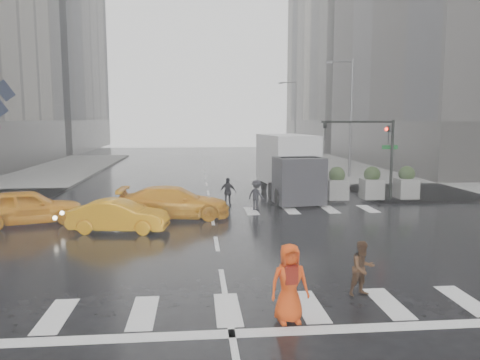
{
  "coord_description": "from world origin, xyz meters",
  "views": [
    {
      "loc": [
        -0.71,
        -16.72,
        4.54
      ],
      "look_at": [
        1.05,
        2.0,
        2.09
      ],
      "focal_mm": 35.0,
      "sensor_mm": 36.0,
      "label": 1
    }
  ],
  "objects": [
    {
      "name": "ground",
      "position": [
        0.0,
        0.0,
        0.0
      ],
      "size": [
        120.0,
        120.0,
        0.0
      ],
      "primitive_type": "plane",
      "color": "black",
      "rests_on": "ground"
    },
    {
      "name": "sidewalk_ne",
      "position": [
        19.5,
        17.5,
        0.07
      ],
      "size": [
        35.0,
        35.0,
        0.15
      ],
      "primitive_type": "cube",
      "color": "gray",
      "rests_on": "ground"
    },
    {
      "name": "building_ne_far",
      "position": [
        29.0,
        56.0,
        16.27
      ],
      "size": [
        26.05,
        26.05,
        36.0
      ],
      "color": "#9E988A",
      "rests_on": "ground"
    },
    {
      "name": "road_markings",
      "position": [
        0.0,
        0.0,
        0.01
      ],
      "size": [
        18.0,
        48.0,
        0.01
      ],
      "primitive_type": null,
      "color": "silver",
      "rests_on": "ground"
    },
    {
      "name": "traffic_signal_pole",
      "position": [
        9.01,
        8.01,
        3.22
      ],
      "size": [
        4.45,
        0.42,
        4.5
      ],
      "color": "black",
      "rests_on": "ground"
    },
    {
      "name": "street_lamp_near",
      "position": [
        10.87,
        18.0,
        4.95
      ],
      "size": [
        2.15,
        0.22,
        9.0
      ],
      "color": "#59595B",
      "rests_on": "ground"
    },
    {
      "name": "street_lamp_far",
      "position": [
        10.87,
        38.0,
        4.95
      ],
      "size": [
        2.15,
        0.22,
        9.0
      ],
      "color": "#59595B",
      "rests_on": "ground"
    },
    {
      "name": "planter_west",
      "position": [
        7.0,
        8.2,
        0.98
      ],
      "size": [
        1.1,
        1.1,
        1.8
      ],
      "color": "gray",
      "rests_on": "ground"
    },
    {
      "name": "planter_mid",
      "position": [
        9.0,
        8.2,
        0.98
      ],
      "size": [
        1.1,
        1.1,
        1.8
      ],
      "color": "gray",
      "rests_on": "ground"
    },
    {
      "name": "planter_east",
      "position": [
        11.0,
        8.2,
        0.98
      ],
      "size": [
        1.1,
        1.1,
        1.8
      ],
      "color": "gray",
      "rests_on": "ground"
    },
    {
      "name": "pedestrian_brown",
      "position": [
        3.54,
        -5.41,
        0.72
      ],
      "size": [
        0.83,
        0.73,
        1.44
      ],
      "primitive_type": "imported",
      "rotation": [
        0.0,
        0.0,
        0.3
      ],
      "color": "#452B18",
      "rests_on": "ground"
    },
    {
      "name": "pedestrian_orange",
      "position": [
        1.33,
        -6.8,
        0.91
      ],
      "size": [
        0.94,
        0.67,
        1.8
      ],
      "rotation": [
        0.0,
        0.0,
        0.11
      ],
      "color": "#E1430F",
      "rests_on": "ground"
    },
    {
      "name": "pedestrian_far_a",
      "position": [
        0.93,
        7.39,
        0.76
      ],
      "size": [
        1.02,
        0.81,
        1.52
      ],
      "primitive_type": "imported",
      "rotation": [
        0.0,
        0.0,
        2.8
      ],
      "color": "black",
      "rests_on": "ground"
    },
    {
      "name": "pedestrian_far_b",
      "position": [
        2.27,
        6.19,
        0.77
      ],
      "size": [
        1.08,
        1.09,
        1.53
      ],
      "primitive_type": "imported",
      "rotation": [
        0.0,
        0.0,
        2.35
      ],
      "color": "black",
      "rests_on": "ground"
    },
    {
      "name": "taxi_front",
      "position": [
        -8.01,
        3.98,
        0.77
      ],
      "size": [
        4.84,
        3.11,
        1.53
      ],
      "primitive_type": "imported",
      "rotation": [
        0.0,
        0.0,
        1.89
      ],
      "color": "#F89D0D",
      "rests_on": "ground"
    },
    {
      "name": "taxi_mid",
      "position": [
        -3.86,
        2.25,
        0.65
      ],
      "size": [
        4.09,
        1.88,
        1.3
      ],
      "primitive_type": "imported",
      "rotation": [
        0.0,
        0.0,
        1.44
      ],
      "color": "#F89D0D",
      "rests_on": "ground"
    },
    {
      "name": "taxi_rear",
      "position": [
        -1.73,
        4.72,
        0.74
      ],
      "size": [
        4.55,
        2.24,
        1.47
      ],
      "primitive_type": "imported",
      "rotation": [
        0.0,
        0.0,
        1.53
      ],
      "color": "#F89D0D",
      "rests_on": "ground"
    },
    {
      "name": "box_truck",
      "position": [
        4.68,
        9.81,
        1.93
      ],
      "size": [
        2.55,
        6.81,
        3.62
      ],
      "rotation": [
        0.0,
        0.0,
        0.12
      ],
      "color": "silver",
      "rests_on": "ground"
    }
  ]
}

